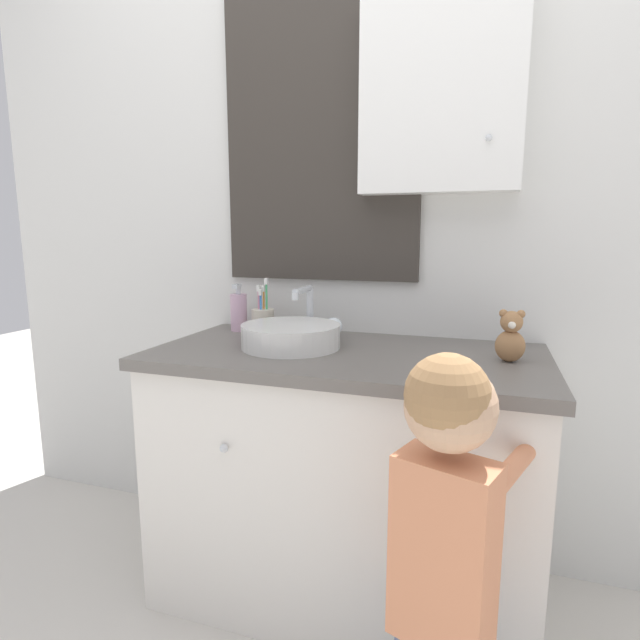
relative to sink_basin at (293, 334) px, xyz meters
The scene contains 7 objects.
wall_back 0.56m from the sink_basin, 60.85° to the left, with size 3.20×0.18×2.50m.
vanity_counter 0.48m from the sink_basin, ahead, with size 1.18×0.60×0.81m.
sink_basin is the anchor object (origin of this frame).
toothbrush_holder 0.27m from the sink_basin, 134.75° to the left, with size 0.08×0.08×0.20m.
soap_dispenser 0.35m from the sink_basin, 146.32° to the left, with size 0.06×0.06×0.17m.
child_figure 0.78m from the sink_basin, 44.97° to the right, with size 0.30×0.42×0.95m.
teddy_bear 0.64m from the sink_basin, ahead, with size 0.08×0.07×0.15m.
Camera 1 is at (0.39, -1.13, 1.16)m, focal length 28.00 mm.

